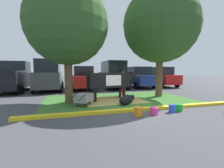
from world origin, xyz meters
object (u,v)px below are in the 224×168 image
object	(u,v)px
calf_lying	(126,100)
bucket_orange	(138,111)
wheelbarrow	(84,98)
sedan_blue	(139,77)
cow_holstein	(110,80)
person_handler	(124,83)
suv_dark_grey	(49,75)
pickup_truck_black	(13,77)
sedan_red	(83,78)
shade_tree_left	(67,24)
suv_black	(113,75)
bucket_pink	(154,111)
shade_tree_right	(160,26)
bucket_blue	(172,108)
bucket_green	(179,107)
hatchback_white	(161,77)

from	to	relation	value
calf_lying	bucket_orange	size ratio (longest dim) A/B	3.60
wheelbarrow	sedan_blue	xyz separation A→B (m)	(6.08, 6.81, 0.60)
cow_holstein	bucket_orange	bearing A→B (deg)	-86.99
sedan_blue	person_handler	bearing A→B (deg)	-126.07
person_handler	suv_dark_grey	bearing A→B (deg)	140.04
cow_holstein	pickup_truck_black	distance (m)	8.57
cow_holstein	sedan_red	xyz separation A→B (m)	(-0.94, 5.59, -0.13)
person_handler	wheelbarrow	world-z (taller)	person_handler
person_handler	bucket_orange	bearing A→B (deg)	-103.68
sedan_blue	shade_tree_left	bearing A→B (deg)	-138.87
cow_holstein	suv_black	xyz separation A→B (m)	(1.87, 5.78, 0.16)
bucket_pink	pickup_truck_black	bearing A→B (deg)	128.98
shade_tree_right	pickup_truck_black	size ratio (longest dim) A/B	1.24
bucket_blue	suv_dark_grey	size ratio (longest dim) A/B	0.07
pickup_truck_black	bucket_orange	bearing A→B (deg)	-53.73
shade_tree_left	bucket_blue	distance (m)	6.20
calf_lying	sedan_red	distance (m)	7.06
suv_black	sedan_red	bearing A→B (deg)	-176.10
bucket_green	bucket_orange	bearing A→B (deg)	-175.07
sedan_blue	hatchback_white	world-z (taller)	same
cow_holstein	suv_black	world-z (taller)	suv_black
wheelbarrow	hatchback_white	xyz separation A→B (m)	(8.76, 7.06, 0.60)
bucket_green	sedan_red	world-z (taller)	sedan_red
sedan_blue	shade_tree_right	bearing A→B (deg)	-102.80
bucket_blue	pickup_truck_black	size ratio (longest dim) A/B	0.06
cow_holstein	bucket_orange	size ratio (longest dim) A/B	9.45
wheelbarrow	bucket_blue	world-z (taller)	wheelbarrow
suv_dark_grey	sedan_red	distance (m)	2.78
bucket_green	hatchback_white	distance (m)	10.46
shade_tree_left	bucket_green	bearing A→B (deg)	-34.16
hatchback_white	bucket_orange	bearing A→B (deg)	-127.32
shade_tree_right	suv_dark_grey	distance (m)	9.23
shade_tree_right	hatchback_white	size ratio (longest dim) A/B	1.52
shade_tree_right	bucket_green	xyz separation A→B (m)	(-1.21, -3.38, -4.25)
shade_tree_left	sedan_red	size ratio (longest dim) A/B	1.35
pickup_truck_black	suv_black	world-z (taller)	suv_black
bucket_orange	hatchback_white	bearing A→B (deg)	52.68
hatchback_white	shade_tree_left	bearing A→B (deg)	-146.91
bucket_blue	suv_dark_grey	distance (m)	10.20
calf_lying	bucket_pink	size ratio (longest dim) A/B	3.66
bucket_pink	suv_black	size ratio (longest dim) A/B	0.07
sedan_blue	bucket_green	bearing A→B (deg)	-105.52
shade_tree_left	wheelbarrow	size ratio (longest dim) A/B	3.97
cow_holstein	pickup_truck_black	size ratio (longest dim) A/B	0.57
calf_lying	suv_black	size ratio (longest dim) A/B	0.26
shade_tree_right	hatchback_white	world-z (taller)	shade_tree_right
cow_holstein	bucket_blue	xyz separation A→B (m)	(1.68, -3.14, -0.95)
bucket_blue	person_handler	bearing A→B (deg)	95.37
calf_lying	bucket_pink	distance (m)	1.96
bucket_orange	bucket_green	bearing A→B (deg)	4.93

